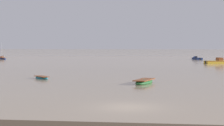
# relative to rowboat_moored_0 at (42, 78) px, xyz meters

# --- Properties ---
(ground_plane) EXTENTS (800.00, 800.00, 0.00)m
(ground_plane) POSITION_rel_rowboat_moored_0_xyz_m (12.92, -20.87, -0.13)
(ground_plane) COLOR tan
(rowboat_moored_0) EXTENTS (2.80, 2.89, 0.47)m
(rowboat_moored_0) POSITION_rel_rowboat_moored_0_xyz_m (0.00, 0.00, 0.00)
(rowboat_moored_0) COLOR #197084
(rowboat_moored_0) RESTS_ON ground
(rowboat_moored_1) EXTENTS (2.67, 4.54, 0.68)m
(rowboat_moored_1) POSITION_rel_rowboat_moored_0_xyz_m (13.54, -4.57, 0.06)
(rowboat_moored_1) COLOR #23602D
(rowboat_moored_1) RESTS_ON ground
(motorboat_moored_1) EXTENTS (6.10, 3.90, 2.19)m
(motorboat_moored_1) POSITION_rel_rowboat_moored_0_xyz_m (29.72, 43.28, 0.20)
(motorboat_moored_1) COLOR gold
(motorboat_moored_1) RESTS_ON ground
(sailboat_moored_2) EXTENTS (4.44, 4.69, 5.53)m
(sailboat_moored_2) POSITION_rel_rowboat_moored_0_xyz_m (-33.04, 64.10, 0.11)
(sailboat_moored_2) COLOR navy
(sailboat_moored_2) RESTS_ON ground
(motorboat_moored_3) EXTENTS (3.21, 5.06, 1.64)m
(motorboat_moored_3) POSITION_rel_rowboat_moored_0_xyz_m (27.32, 69.55, 0.10)
(motorboat_moored_3) COLOR navy
(motorboat_moored_3) RESTS_ON ground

